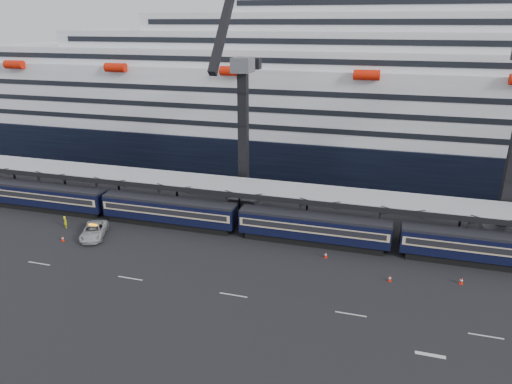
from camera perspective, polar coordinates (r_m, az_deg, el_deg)
ground at (r=49.93m, az=14.50°, el=-12.36°), size 260.00×260.00×0.00m
lane_markings at (r=46.43m, az=24.74°, el=-16.56°), size 111.00×4.27×0.02m
train at (r=57.81m, az=10.49°, el=-4.76°), size 133.05×3.00×4.05m
canopy at (r=60.17m, az=15.47°, el=-0.99°), size 130.00×6.25×5.53m
cruise_ship at (r=89.38m, az=15.70°, el=10.65°), size 214.09×28.84×34.00m
crane_dark_near at (r=65.50m, az=-1.70°, el=7.62°), size 4.50×17.75×35.08m
pickup_truck at (r=63.59m, az=-19.63°, el=-4.62°), size 4.79×6.55×1.66m
worker at (r=67.73m, az=-22.73°, el=-3.47°), size 0.74×0.69×1.71m
traffic_cone_a at (r=65.50m, az=-19.15°, el=-4.20°), size 0.42×0.42×0.84m
traffic_cone_b at (r=64.07m, az=-23.03°, el=-5.37°), size 0.36×0.36×0.73m
traffic_cone_c at (r=55.71m, az=8.71°, el=-7.77°), size 0.38×0.38×0.76m
traffic_cone_d at (r=54.72m, az=24.29°, el=-10.05°), size 0.40×0.40×0.81m
traffic_cone_e at (r=52.57m, az=16.40°, el=-10.30°), size 0.37×0.37×0.73m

